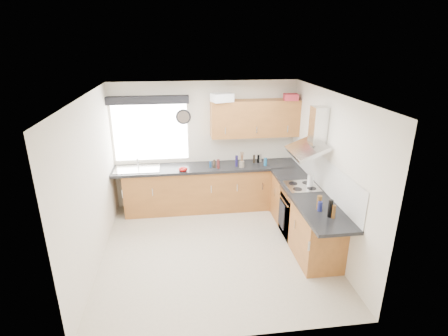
{
  "coord_description": "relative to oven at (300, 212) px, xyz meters",
  "views": [
    {
      "loc": [
        -0.49,
        -4.86,
        3.24
      ],
      "look_at": [
        0.25,
        0.85,
        1.1
      ],
      "focal_mm": 28.0,
      "sensor_mm": 36.0,
      "label": 1
    }
  ],
  "objects": [
    {
      "name": "jar_3",
      "position": [
        -1.37,
        1.11,
        0.56
      ],
      "size": [
        0.05,
        0.05,
        0.15
      ],
      "primitive_type": "cylinder",
      "color": "#31271B",
      "rests_on": "worktop_back"
    },
    {
      "name": "jar_6",
      "position": [
        -0.93,
        1.13,
        0.59
      ],
      "size": [
        0.05,
        0.05,
        0.21
      ],
      "primitive_type": "cylinder",
      "color": "#191343",
      "rests_on": "worktop_back"
    },
    {
      "name": "extractor_hood",
      "position": [
        0.1,
        -0.0,
        1.34
      ],
      "size": [
        0.52,
        0.78,
        0.66
      ],
      "primitive_type": null,
      "color": "silver",
      "rests_on": "wall_right"
    },
    {
      "name": "jar_5",
      "position": [
        -0.41,
        1.33,
        0.56
      ],
      "size": [
        0.04,
        0.04,
        0.16
      ],
      "primitive_type": "cylinder",
      "color": "#A39A8B",
      "rests_on": "worktop_back"
    },
    {
      "name": "sink",
      "position": [
        -2.83,
        1.2,
        0.52
      ],
      "size": [
        0.84,
        0.46,
        0.1
      ],
      "primitive_type": null,
      "color": "silver",
      "rests_on": "worktop_back"
    },
    {
      "name": "bottle_0",
      "position": [
        -0.04,
        -0.87,
        0.56
      ],
      "size": [
        0.07,
        0.07,
        0.14
      ],
      "primitive_type": "cylinder",
      "color": "navy",
      "rests_on": "worktop_right"
    },
    {
      "name": "window",
      "position": [
        -2.55,
        1.49,
        1.12
      ],
      "size": [
        1.4,
        0.02,
        1.1
      ],
      "primitive_type": "cube",
      "color": "white",
      "rests_on": "wall_back"
    },
    {
      "name": "jar_0",
      "position": [
        -0.37,
        1.09,
        0.56
      ],
      "size": [
        0.06,
        0.06,
        0.15
      ],
      "primitive_type": "cylinder",
      "color": "#1B5883",
      "rests_on": "worktop_back"
    },
    {
      "name": "bottle_1",
      "position": [
        0.06,
        -1.1,
        0.58
      ],
      "size": [
        0.05,
        0.05,
        0.19
      ],
      "primitive_type": "cylinder",
      "color": "brown",
      "rests_on": "worktop_right"
    },
    {
      "name": "hob_plate",
      "position": [
        0.0,
        0.0,
        0.49
      ],
      "size": [
        0.52,
        0.52,
        0.01
      ],
      "primitive_type": "cube",
      "color": "silver",
      "rests_on": "worktop_right"
    },
    {
      "name": "window_blind",
      "position": [
        -2.55,
        1.4,
        1.76
      ],
      "size": [
        1.5,
        0.18,
        0.14
      ],
      "primitive_type": "cube",
      "color": "black",
      "rests_on": "wall_back"
    },
    {
      "name": "wall_front",
      "position": [
        -1.5,
        -2.1,
        0.82
      ],
      "size": [
        3.6,
        0.02,
        2.5
      ],
      "primitive_type": "cube",
      "color": "silver",
      "rests_on": "ground_plane"
    },
    {
      "name": "jar_1",
      "position": [
        -1.3,
        1.05,
        0.57
      ],
      "size": [
        0.06,
        0.06,
        0.18
      ],
      "primitive_type": "cylinder",
      "color": "#4C1B1C",
      "rests_on": "worktop_back"
    },
    {
      "name": "tomato_cluster",
      "position": [
        -1.97,
        1.0,
        0.52
      ],
      "size": [
        0.15,
        0.15,
        0.06
      ],
      "primitive_type": null,
      "rotation": [
        0.0,
        0.0,
        0.06
      ],
      "color": "#AE100E",
      "rests_on": "worktop_back"
    },
    {
      "name": "ceiling",
      "position": [
        -1.5,
        -0.3,
        2.08
      ],
      "size": [
        3.6,
        3.6,
        0.02
      ],
      "primitive_type": "cube",
      "color": "white",
      "rests_on": "wall_back"
    },
    {
      "name": "jar_2",
      "position": [
        -0.46,
        1.28,
        0.56
      ],
      "size": [
        0.05,
        0.05,
        0.16
      ],
      "primitive_type": "cylinder",
      "color": "black",
      "rests_on": "worktop_back"
    },
    {
      "name": "casserole",
      "position": [
        -1.2,
        1.22,
        1.8
      ],
      "size": [
        0.43,
        0.37,
        0.15
      ],
      "primitive_type": "cube",
      "rotation": [
        0.0,
        0.0,
        0.32
      ],
      "color": "white",
      "rests_on": "upper_cabinets"
    },
    {
      "name": "jar_7",
      "position": [
        -0.55,
        1.28,
        0.57
      ],
      "size": [
        0.04,
        0.04,
        0.16
      ],
      "primitive_type": "cylinder",
      "color": "black",
      "rests_on": "worktop_back"
    },
    {
      "name": "utensil_pot",
      "position": [
        -0.84,
        1.05,
        0.55
      ],
      "size": [
        0.1,
        0.1,
        0.13
      ],
      "primitive_type": "cylinder",
      "rotation": [
        0.0,
        0.0,
        0.06
      ],
      "color": "#76685A",
      "rests_on": "worktop_back"
    },
    {
      "name": "splashback",
      "position": [
        0.29,
        0.0,
        0.75
      ],
      "size": [
        0.01,
        3.0,
        0.54
      ],
      "primitive_type": "cube",
      "color": "white",
      "rests_on": "wall_right"
    },
    {
      "name": "bottle_3",
      "position": [
        0.03,
        -1.06,
        0.61
      ],
      "size": [
        0.07,
        0.07,
        0.25
      ],
      "primitive_type": "cylinder",
      "color": "black",
      "rests_on": "worktop_right"
    },
    {
      "name": "jar_4",
      "position": [
        -1.44,
        1.13,
        0.55
      ],
      "size": [
        0.04,
        0.04,
        0.12
      ],
      "primitive_type": "cylinder",
      "color": "navy",
      "rests_on": "worktop_back"
    },
    {
      "name": "ground_plane",
      "position": [
        -1.5,
        -0.3,
        -0.42
      ],
      "size": [
        3.6,
        3.6,
        0.0
      ],
      "primitive_type": "plane",
      "color": "beige"
    },
    {
      "name": "washing_machine",
      "position": [
        -2.32,
        1.22,
        -0.01
      ],
      "size": [
        0.58,
        0.56,
        0.83
      ],
      "primitive_type": "cube",
      "rotation": [
        0.0,
        0.0,
        -0.03
      ],
      "color": "white",
      "rests_on": "ground_plane"
    },
    {
      "name": "upper_cabinets",
      "position": [
        -0.55,
        1.32,
        1.38
      ],
      "size": [
        1.7,
        0.35,
        0.7
      ],
      "primitive_type": "cube",
      "color": "brown",
      "rests_on": "wall_back"
    },
    {
      "name": "storage_box",
      "position": [
        0.1,
        1.22,
        1.78
      ],
      "size": [
        0.28,
        0.24,
        0.12
      ],
      "primitive_type": "cube",
      "rotation": [
        0.0,
        0.0,
        -0.12
      ],
      "color": "#B52B39",
      "rests_on": "upper_cabinets"
    },
    {
      "name": "wall_back",
      "position": [
        -1.5,
        1.5,
        0.82
      ],
      "size": [
        3.6,
        0.02,
        2.5
      ],
      "primitive_type": "cube",
      "color": "silver",
      "rests_on": "ground_plane"
    },
    {
      "name": "wall_clock",
      "position": [
        -1.92,
        1.46,
        1.41
      ],
      "size": [
        0.29,
        0.04,
        0.29
      ],
      "primitive_type": "cylinder",
      "rotation": [
        1.57,
        0.0,
        0.0
      ],
      "color": "black",
      "rests_on": "wall_back"
    },
    {
      "name": "wall_right",
      "position": [
        0.3,
        -0.3,
        0.82
      ],
      "size": [
        0.02,
        3.6,
        2.5
      ],
      "primitive_type": "cube",
      "color": "silver",
      "rests_on": "ground_plane"
    },
    {
      "name": "worktop_back",
      "position": [
        -1.5,
        1.2,
        0.46
      ],
      "size": [
        3.6,
        0.62,
        0.05
      ],
      "primitive_type": "cube",
      "color": "black",
      "rests_on": "base_cab_back"
    },
    {
      "name": "oven",
      "position": [
        0.0,
        0.0,
        0.0
      ],
      "size": [
        0.56,
        0.58,
        0.85
      ],
      "primitive_type": "cube",
      "color": "black",
      "rests_on": "ground_plane"
    },
    {
      "name": "wall_left",
      "position": [
        -3.3,
        -0.3,
        0.82
      ],
      "size": [
        0.02,
        3.6,
        2.5
      ],
      "primitive_type": "cube",
      "color": "silver",
      "rests_on": "ground_plane"
    },
    {
      "name": "kitchen_roll",
      "position": [
        0.12,
        -0.03,
        0.59
      ],
      "size": [
        0.1,
        0.1,
        0.21
      ],
      "primitive_type": "cylinder",
      "rotation": [
        0.0,
        0.0,
        -0.04
      ],
      "color": "white",
      "rests_on": "worktop_right"
    },
    {
      "name": "base_cab_corner",
      "position": [
        0.0,
        1.2,
        0.01
      ],
      "size": [
        0.6,
        0.6,
        0.86
      ],
      "primitive_type": "cube",
      "color": "brown",
      "rests_on": "ground_plane"
    },
    {
      "name": "worktop_right",
      "position": [
        0.0,
        -0.3,
        0.46
      ],
      "size": [
        0.62,
        2.42,
        0.05
      ],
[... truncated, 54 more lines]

